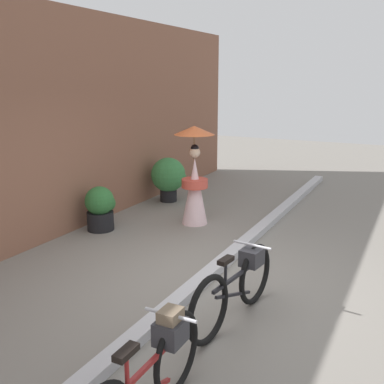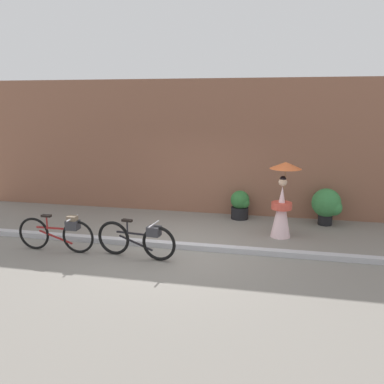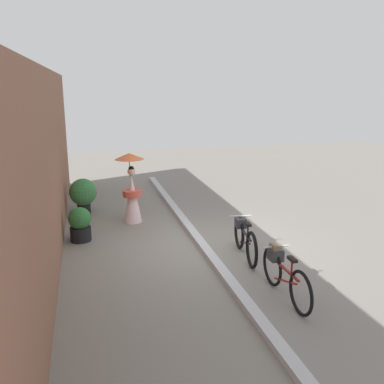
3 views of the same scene
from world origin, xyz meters
name	(u,v)px [view 1 (image 1 of 3)]	position (x,y,z in m)	size (l,w,h in m)	color
ground_plane	(208,279)	(0.00, 0.00, 0.00)	(30.00, 30.00, 0.00)	gray
building_wall	(25,127)	(0.00, 3.21, 1.92)	(14.00, 0.40, 3.84)	brown
sidewalk_curb	(208,275)	(0.00, 0.00, 0.06)	(14.00, 0.20, 0.12)	#B2B2B7
bicycle_near_officer	(149,375)	(-2.61, -0.74, 0.44)	(1.79, 0.48, 0.82)	black
bicycle_far_side	(236,285)	(-0.81, -0.73, 0.41)	(1.78, 0.48, 0.82)	black
person_with_parasol	(195,177)	(2.12, 1.28, 0.90)	(0.75, 0.75, 1.83)	silver
potted_plant_by_door	(169,177)	(3.31, 2.51, 0.55)	(0.78, 0.76, 0.98)	black
potted_plant_small	(101,207)	(1.01, 2.61, 0.42)	(0.53, 0.52, 0.80)	black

